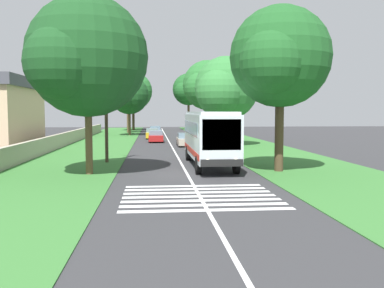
{
  "coord_description": "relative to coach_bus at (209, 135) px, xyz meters",
  "views": [
    {
      "loc": [
        -25.49,
        2.07,
        3.75
      ],
      "look_at": [
        2.93,
        -0.54,
        1.6
      ],
      "focal_mm": 40.59,
      "sensor_mm": 36.0,
      "label": 1
    }
  ],
  "objects": [
    {
      "name": "ground",
      "position": [
        -3.96,
        1.8,
        -2.15
      ],
      "size": [
        160.0,
        160.0,
        0.0
      ],
      "primitive_type": "plane",
      "color": "#333335"
    },
    {
      "name": "grass_verge_left",
      "position": [
        11.04,
        10.0,
        -2.13
      ],
      "size": [
        120.0,
        8.0,
        0.04
      ],
      "primitive_type": "cube",
      "color": "#387533",
      "rests_on": "ground"
    },
    {
      "name": "grass_verge_right",
      "position": [
        11.04,
        -6.4,
        -2.13
      ],
      "size": [
        120.0,
        8.0,
        0.04
      ],
      "primitive_type": "cube",
      "color": "#387533",
      "rests_on": "ground"
    },
    {
      "name": "centre_line",
      "position": [
        11.04,
        1.8,
        -2.14
      ],
      "size": [
        110.0,
        0.16,
        0.01
      ],
      "primitive_type": "cube",
      "color": "silver",
      "rests_on": "ground"
    },
    {
      "name": "coach_bus",
      "position": [
        0.0,
        0.0,
        0.0
      ],
      "size": [
        11.16,
        2.62,
        3.73
      ],
      "color": "silver",
      "rests_on": "ground"
    },
    {
      "name": "zebra_crossing",
      "position": [
        -10.63,
        1.8,
        -2.14
      ],
      "size": [
        5.85,
        6.8,
        0.01
      ],
      "color": "silver",
      "rests_on": "ground"
    },
    {
      "name": "trailing_car_0",
      "position": [
        17.27,
        0.29,
        -1.48
      ],
      "size": [
        4.3,
        1.78,
        1.43
      ],
      "color": "#B7A893",
      "rests_on": "ground"
    },
    {
      "name": "trailing_car_1",
      "position": [
        23.88,
        3.44,
        -1.48
      ],
      "size": [
        4.3,
        1.78,
        1.43
      ],
      "color": "#B21E1E",
      "rests_on": "ground"
    },
    {
      "name": "trailing_car_2",
      "position": [
        30.58,
        3.86,
        -1.48
      ],
      "size": [
        4.3,
        1.78,
        1.43
      ],
      "color": "gold",
      "rests_on": "ground"
    },
    {
      "name": "trailing_car_3",
      "position": [
        40.18,
        3.4,
        -1.48
      ],
      "size": [
        4.3,
        1.78,
        1.43
      ],
      "color": "gray",
      "rests_on": "ground"
    },
    {
      "name": "roadside_tree_left_0",
      "position": [
        -3.37,
        7.76,
        4.62
      ],
      "size": [
        8.2,
        7.06,
        10.43
      ],
      "color": "brown",
      "rests_on": "grass_verge_left"
    },
    {
      "name": "roadside_tree_left_1",
      "position": [
        56.7,
        7.78,
        5.32
      ],
      "size": [
        9.5,
        7.49,
        11.4
      ],
      "color": "#3D2D1E",
      "rests_on": "grass_verge_left"
    },
    {
      "name": "roadside_tree_left_2",
      "position": [
        46.93,
        8.11,
        5.33
      ],
      "size": [
        5.26,
        4.47,
        9.83
      ],
      "color": "brown",
      "rests_on": "grass_verge_left"
    },
    {
      "name": "roadside_tree_left_3",
      "position": [
        38.77,
        7.56,
        3.99
      ],
      "size": [
        7.38,
        6.02,
        9.29
      ],
      "color": "brown",
      "rests_on": "grass_verge_left"
    },
    {
      "name": "roadside_tree_right_0",
      "position": [
        58.52,
        -3.35,
        5.87
      ],
      "size": [
        7.71,
        6.44,
        11.38
      ],
      "color": "brown",
      "rests_on": "grass_verge_right"
    },
    {
      "name": "roadside_tree_right_1",
      "position": [
        29.17,
        -3.45,
        4.96
      ],
      "size": [
        8.16,
        6.72,
        10.62
      ],
      "color": "#3D2D1E",
      "rests_on": "grass_verge_right"
    },
    {
      "name": "roadside_tree_right_2",
      "position": [
        -3.02,
        -3.83,
        4.76
      ],
      "size": [
        7.58,
        6.21,
        10.16
      ],
      "color": "#4C3826",
      "rests_on": "grass_verge_right"
    },
    {
      "name": "roadside_tree_right_3",
      "position": [
        17.23,
        -3.93,
        3.91
      ],
      "size": [
        8.55,
        6.95,
        9.69
      ],
      "color": "#3D2D1E",
      "rests_on": "grass_verge_right"
    },
    {
      "name": "utility_pole",
      "position": [
        2.47,
        7.19,
        2.11
      ],
      "size": [
        0.24,
        1.4,
        8.14
      ],
      "color": "#473828",
      "rests_on": "grass_verge_left"
    },
    {
      "name": "roadside_wall",
      "position": [
        16.04,
        13.4,
        -1.4
      ],
      "size": [
        70.0,
        0.4,
        1.41
      ],
      "primitive_type": "cube",
      "color": "#B2A893",
      "rests_on": "grass_verge_left"
    }
  ]
}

